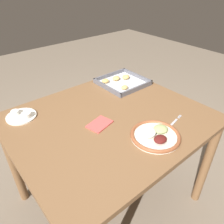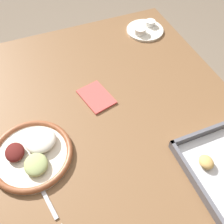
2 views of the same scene
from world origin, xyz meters
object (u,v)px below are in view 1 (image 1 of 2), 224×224
at_px(dinner_plate, 155,135).
at_px(fork, 173,124).
at_px(baking_tray, 122,82).
at_px(napkin, 100,124).
at_px(saucer_plate, 22,115).

bearing_deg(dinner_plate, fork, 3.16).
bearing_deg(baking_tray, napkin, -145.09).
height_order(fork, baking_tray, baking_tray).
height_order(saucer_plate, baking_tray, baking_tray).
height_order(dinner_plate, napkin, dinner_plate).
relative_size(dinner_plate, fork, 1.35).
height_order(fork, napkin, napkin).
bearing_deg(napkin, fork, -39.12).
bearing_deg(saucer_plate, dinner_plate, -53.38).
height_order(dinner_plate, fork, dinner_plate).
xyz_separation_m(fork, baking_tray, (0.13, 0.58, 0.01)).
height_order(baking_tray, napkin, baking_tray).
relative_size(fork, saucer_plate, 1.11).
relative_size(saucer_plate, napkin, 1.12).
bearing_deg(fork, saucer_plate, 124.52).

